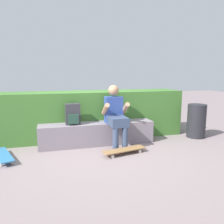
# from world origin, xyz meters

# --- Properties ---
(ground_plane) EXTENTS (24.00, 24.00, 0.00)m
(ground_plane) POSITION_xyz_m (0.00, 0.00, 0.00)
(ground_plane) COLOR gray
(bench_main) EXTENTS (2.28, 0.42, 0.44)m
(bench_main) POSITION_xyz_m (0.00, 0.34, 0.22)
(bench_main) COLOR gray
(bench_main) RESTS_ON ground
(person_skater) EXTENTS (0.49, 0.62, 1.19)m
(person_skater) POSITION_xyz_m (0.33, 0.13, 0.64)
(person_skater) COLOR #2D4793
(person_skater) RESTS_ON ground
(skateboard_near_person) EXTENTS (0.82, 0.37, 0.09)m
(skateboard_near_person) POSITION_xyz_m (0.34, -0.37, 0.07)
(skateboard_near_person) COLOR olive
(skateboard_near_person) RESTS_ON ground
(skateboard_beside_bench) EXTENTS (0.46, 0.82, 0.09)m
(skateboard_beside_bench) POSITION_xyz_m (-1.68, -0.07, 0.07)
(skateboard_beside_bench) COLOR teal
(skateboard_beside_bench) RESTS_ON ground
(backpack_on_bench) EXTENTS (0.28, 0.23, 0.40)m
(backpack_on_bench) POSITION_xyz_m (-0.48, 0.33, 0.64)
(backpack_on_bench) COLOR #333338
(backpack_on_bench) RESTS_ON bench_main
(hedge_row) EXTENTS (4.62, 0.77, 1.02)m
(hedge_row) POSITION_xyz_m (-0.28, 0.91, 0.51)
(hedge_row) COLOR #3F712E
(hedge_row) RESTS_ON ground
(trash_bin) EXTENTS (0.40, 0.40, 0.74)m
(trash_bin) POSITION_xyz_m (2.24, 0.24, 0.37)
(trash_bin) COLOR #232328
(trash_bin) RESTS_ON ground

